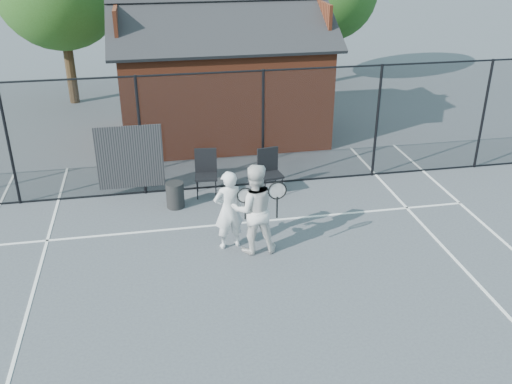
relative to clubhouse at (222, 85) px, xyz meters
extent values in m
plane|color=#45494F|center=(-0.50, -9.00, -1.61)|extent=(80.00, 80.00, 0.00)
cube|color=white|center=(-0.50, -6.00, -1.60)|extent=(11.00, 0.06, 0.01)
cube|color=white|center=(-0.50, -6.15, -1.60)|extent=(0.06, 0.30, 0.01)
cylinder|color=black|center=(-5.50, -4.00, -0.11)|extent=(0.07, 0.07, 3.00)
cylinder|color=black|center=(-2.50, -4.00, -0.11)|extent=(0.07, 0.07, 3.00)
cylinder|color=black|center=(0.50, -4.00, -0.11)|extent=(0.07, 0.07, 3.00)
cylinder|color=black|center=(3.50, -4.00, -0.11)|extent=(0.07, 0.07, 3.00)
cylinder|color=black|center=(6.50, -4.00, -0.11)|extent=(0.07, 0.07, 3.00)
cylinder|color=black|center=(-0.50, -4.00, 1.36)|extent=(22.00, 0.04, 0.04)
cylinder|color=black|center=(-0.50, -4.00, -1.58)|extent=(22.00, 0.04, 0.04)
cube|color=black|center=(-0.50, -4.00, -0.11)|extent=(22.00, 3.00, 0.01)
cube|color=black|center=(-2.80, -4.02, -0.61)|extent=(1.60, 0.04, 1.60)
cube|color=maroon|center=(0.00, 0.00, -0.11)|extent=(6.00, 4.00, 3.00)
cube|color=black|center=(0.00, -1.00, 1.92)|extent=(6.50, 2.36, 1.32)
cube|color=black|center=(0.00, 1.00, 1.92)|extent=(6.50, 2.36, 1.32)
cube|color=maroon|center=(-2.95, 0.00, 1.92)|extent=(0.10, 2.80, 1.06)
cube|color=maroon|center=(2.95, 0.00, 1.92)|extent=(0.10, 2.80, 1.06)
cylinder|color=#2E2112|center=(-5.00, 4.50, -0.35)|extent=(0.36, 0.36, 2.52)
cylinder|color=#2E2112|center=(5.00, 5.50, -0.49)|extent=(0.36, 0.36, 2.23)
imported|color=white|center=(-0.80, -6.95, -0.75)|extent=(0.70, 0.53, 1.72)
torus|color=black|center=(-0.52, -7.29, -0.28)|extent=(0.34, 0.03, 0.34)
cylinder|color=black|center=(-0.52, -7.29, -0.60)|extent=(0.03, 0.03, 0.41)
imported|color=silver|center=(-0.32, -7.19, -0.65)|extent=(0.95, 0.75, 1.92)
torus|color=black|center=(0.06, -7.57, -0.09)|extent=(0.38, 0.03, 0.38)
cylinder|color=black|center=(0.06, -7.57, -0.45)|extent=(0.04, 0.04, 0.46)
cube|color=black|center=(0.58, -4.60, -1.05)|extent=(0.62, 0.64, 1.12)
cube|color=black|center=(-1.00, -4.40, -1.04)|extent=(0.60, 0.62, 1.13)
cylinder|color=black|center=(-1.80, -4.90, -1.29)|extent=(0.52, 0.52, 0.62)
camera|label=1|loc=(-2.18, -17.20, 4.61)|focal=40.00mm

